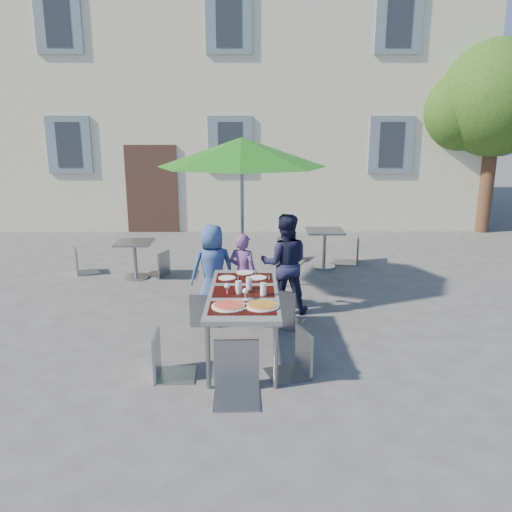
{
  "coord_description": "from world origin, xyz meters",
  "views": [
    {
      "loc": [
        0.61,
        -5.2,
        2.57
      ],
      "look_at": [
        0.62,
        1.18,
        0.95
      ],
      "focal_mm": 35.0,
      "sensor_mm": 36.0,
      "label": 1
    }
  ],
  "objects_px": {
    "pizza_near_right": "(262,305)",
    "chair_4": "(296,327)",
    "child_1": "(243,273)",
    "bg_chair_l_0": "(81,246)",
    "bg_chair_r_0": "(159,249)",
    "chair_0": "(204,290)",
    "chair_3": "(165,328)",
    "patio_umbrella": "(242,153)",
    "child_2": "(285,264)",
    "chair_2": "(282,283)",
    "child_0": "(213,269)",
    "dining_table": "(244,296)",
    "pizza_near_left": "(229,306)",
    "chair_1": "(256,283)",
    "bg_chair_l_1": "(287,232)",
    "cafe_table_0": "(135,255)",
    "bg_chair_r_1": "(353,232)",
    "chair_5": "(236,338)",
    "cafe_table_1": "(325,242)"
  },
  "relations": [
    {
      "from": "dining_table",
      "to": "pizza_near_left",
      "type": "relative_size",
      "value": 4.92
    },
    {
      "from": "pizza_near_right",
      "to": "bg_chair_l_0",
      "type": "distance_m",
      "value": 5.06
    },
    {
      "from": "chair_3",
      "to": "chair_0",
      "type": "bearing_deg",
      "value": 79.39
    },
    {
      "from": "child_2",
      "to": "bg_chair_r_0",
      "type": "bearing_deg",
      "value": -39.7
    },
    {
      "from": "child_1",
      "to": "chair_4",
      "type": "bearing_deg",
      "value": 131.14
    },
    {
      "from": "chair_0",
      "to": "chair_4",
      "type": "height_order",
      "value": "chair_4"
    },
    {
      "from": "child_2",
      "to": "bg_chair_r_0",
      "type": "distance_m",
      "value": 2.84
    },
    {
      "from": "pizza_near_left",
      "to": "chair_1",
      "type": "xyz_separation_m",
      "value": [
        0.29,
        1.7,
        -0.28
      ]
    },
    {
      "from": "chair_1",
      "to": "cafe_table_1",
      "type": "relative_size",
      "value": 1.14
    },
    {
      "from": "bg_chair_l_0",
      "to": "bg_chair_r_0",
      "type": "distance_m",
      "value": 1.46
    },
    {
      "from": "pizza_near_right",
      "to": "chair_3",
      "type": "height_order",
      "value": "chair_3"
    },
    {
      "from": "dining_table",
      "to": "chair_4",
      "type": "distance_m",
      "value": 0.8
    },
    {
      "from": "pizza_near_right",
      "to": "chair_4",
      "type": "relative_size",
      "value": 0.39
    },
    {
      "from": "pizza_near_left",
      "to": "child_1",
      "type": "distance_m",
      "value": 1.88
    },
    {
      "from": "chair_0",
      "to": "patio_umbrella",
      "type": "relative_size",
      "value": 0.33
    },
    {
      "from": "child_2",
      "to": "chair_4",
      "type": "relative_size",
      "value": 1.54
    },
    {
      "from": "chair_2",
      "to": "child_2",
      "type": "bearing_deg",
      "value": 83.12
    },
    {
      "from": "chair_0",
      "to": "chair_3",
      "type": "height_order",
      "value": "chair_3"
    },
    {
      "from": "patio_umbrella",
      "to": "bg_chair_l_1",
      "type": "bearing_deg",
      "value": 65.28
    },
    {
      "from": "chair_1",
      "to": "chair_2",
      "type": "height_order",
      "value": "chair_2"
    },
    {
      "from": "chair_4",
      "to": "chair_2",
      "type": "bearing_deg",
      "value": 93.44
    },
    {
      "from": "pizza_near_left",
      "to": "cafe_table_0",
      "type": "xyz_separation_m",
      "value": [
        -1.84,
        3.57,
        -0.34
      ]
    },
    {
      "from": "chair_2",
      "to": "chair_3",
      "type": "bearing_deg",
      "value": -133.27
    },
    {
      "from": "child_1",
      "to": "bg_chair_l_1",
      "type": "distance_m",
      "value": 2.91
    },
    {
      "from": "patio_umbrella",
      "to": "bg_chair_r_1",
      "type": "distance_m",
      "value": 3.15
    },
    {
      "from": "bg_chair_l_1",
      "to": "bg_chair_r_1",
      "type": "relative_size",
      "value": 0.97
    },
    {
      "from": "child_1",
      "to": "patio_umbrella",
      "type": "distance_m",
      "value": 1.92
    },
    {
      "from": "chair_0",
      "to": "chair_2",
      "type": "relative_size",
      "value": 0.84
    },
    {
      "from": "child_2",
      "to": "bg_chair_r_1",
      "type": "relative_size",
      "value": 1.36
    },
    {
      "from": "dining_table",
      "to": "patio_umbrella",
      "type": "distance_m",
      "value": 2.8
    },
    {
      "from": "pizza_near_right",
      "to": "bg_chair_l_0",
      "type": "bearing_deg",
      "value": 129.98
    },
    {
      "from": "bg_chair_r_1",
      "to": "pizza_near_left",
      "type": "bearing_deg",
      "value": -115.57
    },
    {
      "from": "chair_1",
      "to": "pizza_near_right",
      "type": "bearing_deg",
      "value": -88.05
    },
    {
      "from": "dining_table",
      "to": "bg_chair_r_0",
      "type": "height_order",
      "value": "bg_chair_r_0"
    },
    {
      "from": "patio_umbrella",
      "to": "bg_chair_r_0",
      "type": "bearing_deg",
      "value": 150.43
    },
    {
      "from": "chair_4",
      "to": "cafe_table_1",
      "type": "relative_size",
      "value": 1.26
    },
    {
      "from": "bg_chair_l_1",
      "to": "bg_chair_l_0",
      "type": "bearing_deg",
      "value": -168.33
    },
    {
      "from": "child_0",
      "to": "chair_3",
      "type": "distance_m",
      "value": 1.99
    },
    {
      "from": "patio_umbrella",
      "to": "cafe_table_1",
      "type": "height_order",
      "value": "patio_umbrella"
    },
    {
      "from": "chair_2",
      "to": "cafe_table_0",
      "type": "bearing_deg",
      "value": 137.39
    },
    {
      "from": "chair_5",
      "to": "patio_umbrella",
      "type": "xyz_separation_m",
      "value": [
        -0.02,
        3.34,
        1.61
      ]
    },
    {
      "from": "child_0",
      "to": "child_1",
      "type": "relative_size",
      "value": 1.11
    },
    {
      "from": "chair_0",
      "to": "chair_4",
      "type": "bearing_deg",
      "value": -51.55
    },
    {
      "from": "pizza_near_right",
      "to": "cafe_table_0",
      "type": "xyz_separation_m",
      "value": [
        -2.19,
        3.56,
        -0.34
      ]
    },
    {
      "from": "chair_3",
      "to": "patio_umbrella",
      "type": "xyz_separation_m",
      "value": [
        0.75,
        2.96,
        1.66
      ]
    },
    {
      "from": "chair_4",
      "to": "bg_chair_l_1",
      "type": "bearing_deg",
      "value": 87.67
    },
    {
      "from": "chair_3",
      "to": "bg_chair_l_0",
      "type": "xyz_separation_m",
      "value": [
        -2.23,
        3.97,
        -0.04
      ]
    },
    {
      "from": "child_1",
      "to": "bg_chair_l_1",
      "type": "xyz_separation_m",
      "value": [
        0.8,
        2.8,
        0.03
      ]
    },
    {
      "from": "chair_0",
      "to": "patio_umbrella",
      "type": "xyz_separation_m",
      "value": [
        0.48,
        1.5,
        1.71
      ]
    },
    {
      "from": "chair_2",
      "to": "chair_5",
      "type": "bearing_deg",
      "value": -106.95
    }
  ]
}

